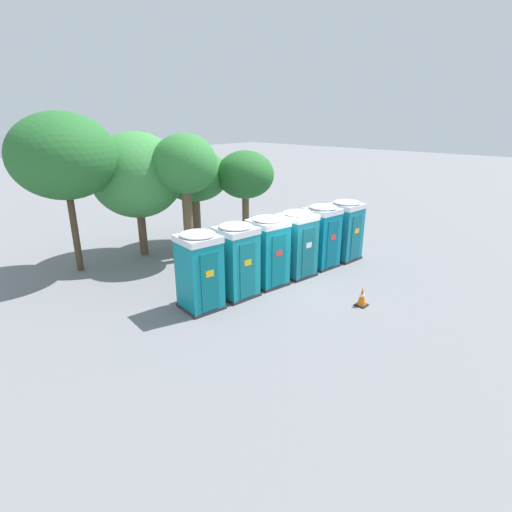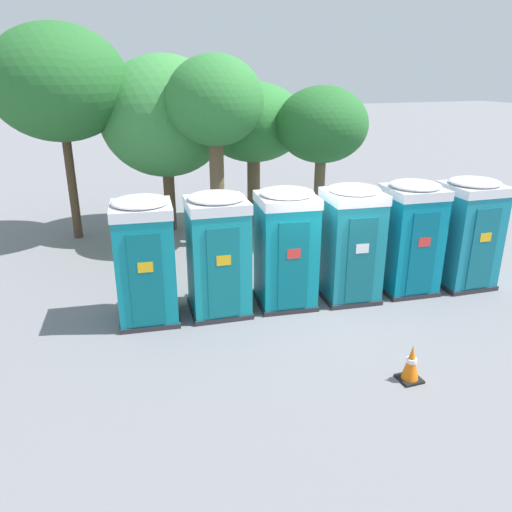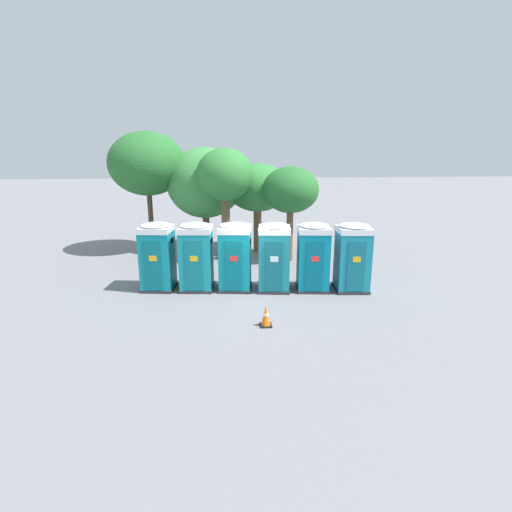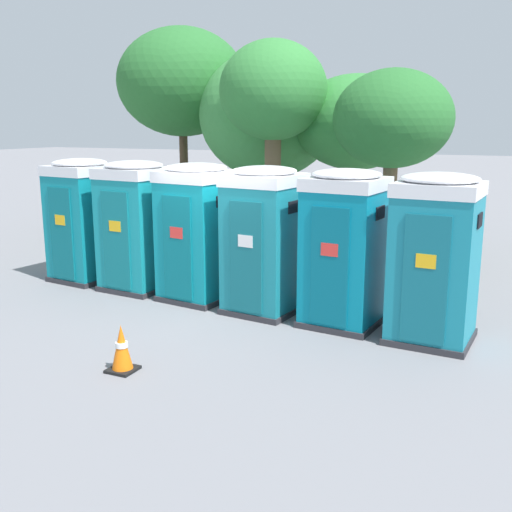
% 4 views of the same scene
% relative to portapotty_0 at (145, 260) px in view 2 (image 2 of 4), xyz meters
% --- Properties ---
extents(ground_plane, '(120.00, 120.00, 0.00)m').
position_rel_portapotty_0_xyz_m(ground_plane, '(3.60, -0.43, -1.28)').
color(ground_plane, slate).
extents(portapotty_0, '(1.31, 1.33, 2.54)m').
position_rel_portapotty_0_xyz_m(portapotty_0, '(0.00, 0.00, 0.00)').
color(portapotty_0, '#2D2D33').
rests_on(portapotty_0, ground).
extents(portapotty_1, '(1.31, 1.30, 2.54)m').
position_rel_portapotty_0_xyz_m(portapotty_1, '(1.44, -0.15, -0.00)').
color(portapotty_1, '#2D2D33').
rests_on(portapotty_1, ground).
extents(portapotty_2, '(1.34, 1.34, 2.54)m').
position_rel_portapotty_0_xyz_m(portapotty_2, '(2.89, -0.26, -0.00)').
color(portapotty_2, '#2D2D33').
rests_on(portapotty_2, ground).
extents(portapotty_3, '(1.31, 1.33, 2.54)m').
position_rel_portapotty_0_xyz_m(portapotty_3, '(4.32, -0.45, 0.00)').
color(portapotty_3, '#2D2D33').
rests_on(portapotty_3, ground).
extents(portapotty_4, '(1.29, 1.31, 2.54)m').
position_rel_portapotty_0_xyz_m(portapotty_4, '(5.77, -0.54, -0.00)').
color(portapotty_4, '#2D2D33').
rests_on(portapotty_4, ground).
extents(portapotty_5, '(1.28, 1.27, 2.54)m').
position_rel_portapotty_0_xyz_m(portapotty_5, '(7.21, -0.72, -0.00)').
color(portapotty_5, '#2D2D33').
rests_on(portapotty_5, ground).
extents(street_tree_0, '(2.59, 2.59, 5.20)m').
position_rel_portapotty_0_xyz_m(street_tree_0, '(2.59, 3.97, 2.66)').
color(street_tree_0, brown).
rests_on(street_tree_0, ground).
extents(street_tree_1, '(2.58, 2.58, 4.39)m').
position_rel_portapotty_0_xyz_m(street_tree_1, '(5.56, 3.57, 2.02)').
color(street_tree_1, brown).
rests_on(street_tree_1, ground).
extents(street_tree_2, '(3.82, 3.82, 5.24)m').
position_rel_portapotty_0_xyz_m(street_tree_2, '(1.58, 5.96, 2.18)').
color(street_tree_2, brown).
rests_on(street_tree_2, ground).
extents(street_tree_3, '(3.17, 3.17, 4.47)m').
position_rel_portapotty_0_xyz_m(street_tree_3, '(4.22, 5.52, 1.95)').
color(street_tree_3, brown).
rests_on(street_tree_3, ground).
extents(street_tree_4, '(3.80, 3.80, 6.00)m').
position_rel_portapotty_0_xyz_m(street_tree_4, '(-1.24, 6.06, 3.14)').
color(street_tree_4, '#4C3826').
rests_on(street_tree_4, ground).
extents(traffic_cone, '(0.36, 0.36, 0.64)m').
position_rel_portapotty_0_xyz_m(traffic_cone, '(3.68, -3.64, -0.97)').
color(traffic_cone, black).
rests_on(traffic_cone, ground).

